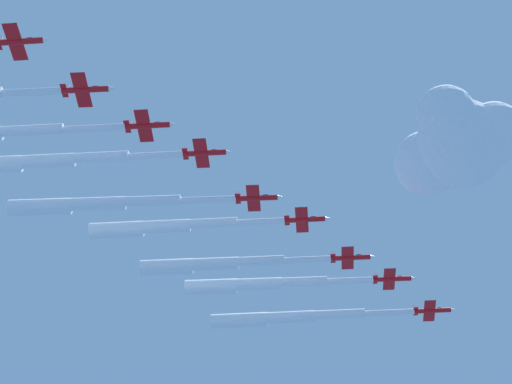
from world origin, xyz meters
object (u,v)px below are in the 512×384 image
at_px(jet_port_outer, 45,161).
at_px(jet_port_inner, 257,284).
at_px(jet_port_mid, 164,227).
at_px(jet_lead, 287,317).
at_px(jet_starboard_mid, 94,204).
at_px(jet_starboard_inner, 213,264).

bearing_deg(jet_port_outer, jet_port_inner, 73.88).
bearing_deg(jet_port_inner, jet_port_mid, -104.54).
bearing_deg(jet_port_inner, jet_lead, 86.82).
bearing_deg(jet_port_outer, jet_port_mid, 72.41).
bearing_deg(jet_starboard_mid, jet_port_outer, -102.82).
distance_m(jet_port_inner, jet_starboard_mid, 46.22).
height_order(jet_lead, jet_port_mid, jet_port_mid).
xyz_separation_m(jet_port_inner, jet_port_outer, (-16.57, -57.34, 1.53)).
height_order(jet_starboard_inner, jet_port_mid, jet_port_mid).
bearing_deg(jet_starboard_mid, jet_lead, 76.04).
distance_m(jet_lead, jet_port_outer, 72.94).
distance_m(jet_lead, jet_port_mid, 42.18).
distance_m(jet_port_mid, jet_port_outer, 30.90).
relative_size(jet_starboard_inner, jet_port_outer, 0.95).
bearing_deg(jet_port_inner, jet_port_outer, -106.12).
xyz_separation_m(jet_starboard_inner, jet_port_outer, (-13.15, -43.65, 3.08)).
bearing_deg(jet_port_mid, jet_lead, 79.07).
relative_size(jet_lead, jet_port_inner, 1.10).
height_order(jet_starboard_inner, jet_port_outer, jet_port_outer).
height_order(jet_lead, jet_starboard_mid, jet_starboard_mid).
height_order(jet_port_mid, jet_port_outer, jet_port_outer).
bearing_deg(jet_port_outer, jet_starboard_mid, 77.18).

